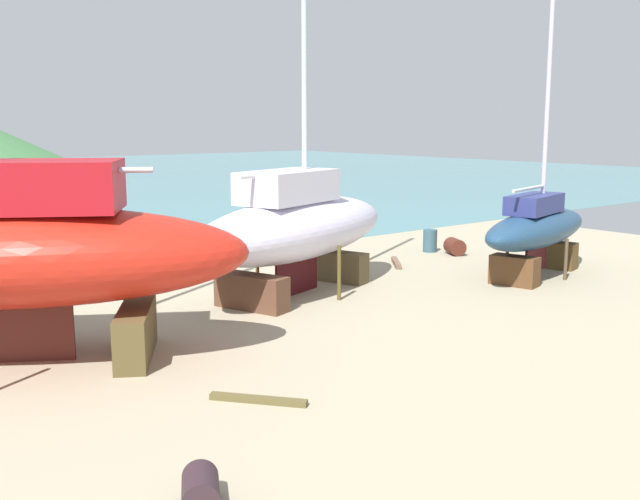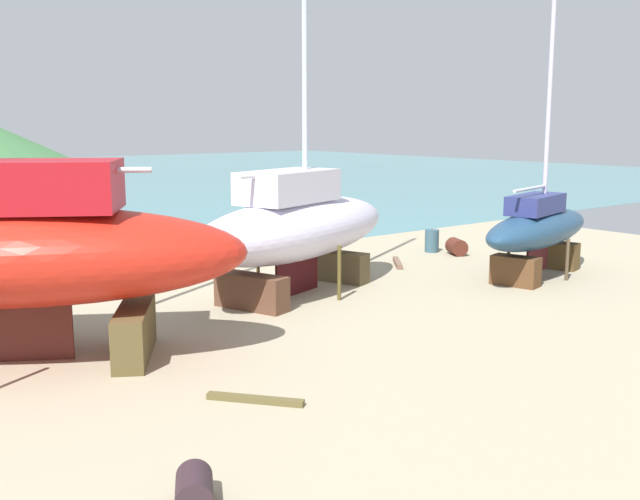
% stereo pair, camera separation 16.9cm
% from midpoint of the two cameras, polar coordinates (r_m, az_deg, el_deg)
% --- Properties ---
extents(ground_plane, '(43.12, 43.12, 0.00)m').
position_cam_midpoint_polar(ground_plane, '(20.41, 1.65, -5.56)').
color(ground_plane, tan).
extents(sailboat_far_slipway, '(9.72, 5.63, 15.69)m').
position_cam_midpoint_polar(sailboat_far_slipway, '(23.29, -1.63, 1.82)').
color(sailboat_far_slipway, brown).
rests_on(sailboat_far_slipway, ground).
extents(sailboat_mid_port, '(7.69, 3.66, 11.88)m').
position_cam_midpoint_polar(sailboat_mid_port, '(27.13, 16.57, 1.59)').
color(sailboat_mid_port, brown).
rests_on(sailboat_mid_port, ground).
extents(sailboat_large_starboard, '(10.89, 8.57, 17.01)m').
position_cam_midpoint_polar(sailboat_large_starboard, '(17.95, -22.30, -0.19)').
color(sailboat_large_starboard, brown).
rests_on(sailboat_large_starboard, ground).
extents(worker, '(0.25, 0.45, 1.66)m').
position_cam_midpoint_polar(worker, '(29.30, 0.24, 0.89)').
color(worker, orange).
rests_on(worker, ground).
extents(barrel_tipped_center, '(0.80, 0.80, 0.94)m').
position_cam_midpoint_polar(barrel_tipped_center, '(31.53, 8.73, 0.70)').
color(barrel_tipped_center, '#345462').
rests_on(barrel_tipped_center, ground).
extents(barrel_tipped_left, '(1.00, 1.09, 0.67)m').
position_cam_midpoint_polar(barrel_tipped_left, '(31.02, 10.59, 0.24)').
color(barrel_tipped_left, '#512319').
rests_on(barrel_tipped_left, ground).
extents(barrel_rust_far, '(0.64, 0.64, 0.79)m').
position_cam_midpoint_polar(barrel_rust_far, '(32.86, 17.39, 0.60)').
color(barrel_rust_far, brown).
rests_on(barrel_rust_far, ground).
extents(barrel_tar_black, '(0.86, 0.97, 0.54)m').
position_cam_midpoint_polar(barrel_tar_black, '(11.20, -9.18, -17.64)').
color(barrel_tar_black, '#302128').
rests_on(barrel_tar_black, ground).
extents(timber_short_cross, '(1.36, 1.66, 0.12)m').
position_cam_midpoint_polar(timber_short_cross, '(14.84, -4.67, -11.35)').
color(timber_short_cross, brown).
rests_on(timber_short_cross, ground).
extents(timber_plank_far, '(1.31, 1.56, 0.17)m').
position_cam_midpoint_polar(timber_plank_far, '(28.53, 6.13, -0.98)').
color(timber_plank_far, brown).
rests_on(timber_plank_far, ground).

